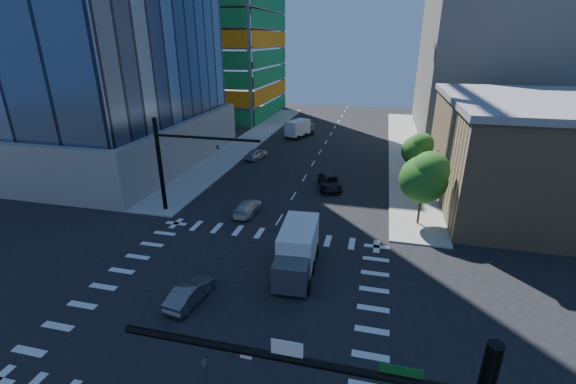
# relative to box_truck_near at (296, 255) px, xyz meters

# --- Properties ---
(ground) EXTENTS (160.00, 160.00, 0.00)m
(ground) POSITION_rel_box_truck_near_xyz_m (-3.43, -3.85, -1.43)
(ground) COLOR black
(ground) RESTS_ON ground
(road_markings) EXTENTS (20.00, 20.00, 0.01)m
(road_markings) POSITION_rel_box_truck_near_xyz_m (-3.43, -3.85, -1.43)
(road_markings) COLOR silver
(road_markings) RESTS_ON ground
(sidewalk_ne) EXTENTS (5.00, 60.00, 0.15)m
(sidewalk_ne) POSITION_rel_box_truck_near_xyz_m (9.07, 36.15, -1.36)
(sidewalk_ne) COLOR gray
(sidewalk_ne) RESTS_ON ground
(sidewalk_nw) EXTENTS (5.00, 60.00, 0.15)m
(sidewalk_nw) POSITION_rel_box_truck_near_xyz_m (-15.93, 36.15, -1.36)
(sidewalk_nw) COLOR gray
(sidewalk_nw) RESTS_ON ground
(commercial_building) EXTENTS (20.50, 22.50, 10.60)m
(commercial_building) POSITION_rel_box_truck_near_xyz_m (21.57, 18.15, 3.88)
(commercial_building) COLOR #917854
(commercial_building) RESTS_ON ground
(bg_building_ne) EXTENTS (24.00, 30.00, 28.00)m
(bg_building_ne) POSITION_rel_box_truck_near_xyz_m (23.57, 51.15, 12.57)
(bg_building_ne) COLOR #66625B
(bg_building_ne) RESTS_ON ground
(signal_mast_nw) EXTENTS (10.20, 0.40, 9.00)m
(signal_mast_nw) POSITION_rel_box_truck_near_xyz_m (-13.43, 7.65, 4.06)
(signal_mast_nw) COLOR black
(signal_mast_nw) RESTS_ON sidewalk_nw
(tree_south) EXTENTS (4.16, 4.16, 6.82)m
(tree_south) POSITION_rel_box_truck_near_xyz_m (9.20, 10.05, 3.25)
(tree_south) COLOR #382316
(tree_south) RESTS_ON sidewalk_ne
(tree_north) EXTENTS (3.54, 3.52, 5.78)m
(tree_north) POSITION_rel_box_truck_near_xyz_m (9.50, 22.05, 2.56)
(tree_north) COLOR #382316
(tree_north) RESTS_ON sidewalk_ne
(car_nb_far) EXTENTS (3.47, 5.51, 1.42)m
(car_nb_far) POSITION_rel_box_truck_near_xyz_m (0.04, 17.44, -0.72)
(car_nb_far) COLOR black
(car_nb_far) RESTS_ON ground
(car_sb_near) EXTENTS (1.96, 4.43, 1.27)m
(car_sb_near) POSITION_rel_box_truck_near_xyz_m (-6.74, 8.84, -0.80)
(car_sb_near) COLOR silver
(car_sb_near) RESTS_ON ground
(car_sb_mid) EXTENTS (2.66, 4.51, 1.44)m
(car_sb_mid) POSITION_rel_box_truck_near_xyz_m (-11.60, 26.47, -0.71)
(car_sb_mid) COLOR #AAACB1
(car_sb_mid) RESTS_ON ground
(car_sb_cross) EXTENTS (1.97, 4.20, 1.33)m
(car_sb_cross) POSITION_rel_box_truck_near_xyz_m (-5.86, -4.86, -0.77)
(car_sb_cross) COLOR #515157
(car_sb_cross) RESTS_ON ground
(box_truck_near) EXTENTS (2.98, 6.31, 3.24)m
(box_truck_near) POSITION_rel_box_truck_near_xyz_m (0.00, 0.00, 0.00)
(box_truck_near) COLOR black
(box_truck_near) RESTS_ON ground
(box_truck_far) EXTENTS (4.31, 6.12, 2.96)m
(box_truck_far) POSITION_rel_box_truck_near_xyz_m (-8.27, 40.89, -0.12)
(box_truck_far) COLOR black
(box_truck_far) RESTS_ON ground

